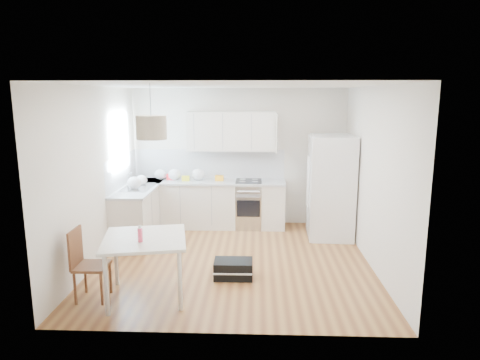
# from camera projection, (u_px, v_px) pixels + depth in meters

# --- Properties ---
(floor) EXTENTS (4.20, 4.20, 0.00)m
(floor) POSITION_uv_depth(u_px,v_px,m) (234.00, 261.00, 6.73)
(floor) COLOR brown
(floor) RESTS_ON ground
(ceiling) EXTENTS (4.20, 4.20, 0.00)m
(ceiling) POSITION_uv_depth(u_px,v_px,m) (233.00, 85.00, 6.21)
(ceiling) COLOR white
(ceiling) RESTS_ON wall_back
(wall_back) EXTENTS (4.20, 0.00, 4.20)m
(wall_back) POSITION_uv_depth(u_px,v_px,m) (239.00, 157.00, 8.53)
(wall_back) COLOR silver
(wall_back) RESTS_ON floor
(wall_left) EXTENTS (0.00, 4.20, 4.20)m
(wall_left) POSITION_uv_depth(u_px,v_px,m) (97.00, 176.00, 6.55)
(wall_left) COLOR silver
(wall_left) RESTS_ON floor
(wall_right) EXTENTS (0.00, 4.20, 4.20)m
(wall_right) POSITION_uv_depth(u_px,v_px,m) (374.00, 178.00, 6.39)
(wall_right) COLOR silver
(wall_right) RESTS_ON floor
(window_glassblock) EXTENTS (0.02, 1.00, 1.00)m
(window_glassblock) POSITION_uv_depth(u_px,v_px,m) (120.00, 142.00, 7.60)
(window_glassblock) COLOR #BFE0F9
(window_glassblock) RESTS_ON wall_left
(cabinets_back) EXTENTS (3.00, 0.60, 0.88)m
(cabinets_back) POSITION_uv_depth(u_px,v_px,m) (208.00, 205.00, 8.43)
(cabinets_back) COLOR beige
(cabinets_back) RESTS_ON floor
(cabinets_left) EXTENTS (0.60, 1.80, 0.88)m
(cabinets_left) POSITION_uv_depth(u_px,v_px,m) (140.00, 212.00, 7.89)
(cabinets_left) COLOR beige
(cabinets_left) RESTS_ON floor
(counter_back) EXTENTS (3.02, 0.64, 0.04)m
(counter_back) POSITION_uv_depth(u_px,v_px,m) (208.00, 182.00, 8.34)
(counter_back) COLOR #ABAEB0
(counter_back) RESTS_ON cabinets_back
(counter_left) EXTENTS (0.64, 1.82, 0.04)m
(counter_left) POSITION_uv_depth(u_px,v_px,m) (139.00, 188.00, 7.80)
(counter_left) COLOR #ABAEB0
(counter_left) RESTS_ON cabinets_left
(backsplash_back) EXTENTS (3.00, 0.01, 0.58)m
(backsplash_back) POSITION_uv_depth(u_px,v_px,m) (209.00, 164.00, 8.57)
(backsplash_back) COLOR silver
(backsplash_back) RESTS_ON wall_back
(backsplash_left) EXTENTS (0.01, 1.80, 0.58)m
(backsplash_left) POSITION_uv_depth(u_px,v_px,m) (122.00, 171.00, 7.75)
(backsplash_left) COLOR silver
(backsplash_left) RESTS_ON wall_left
(upper_cabinets) EXTENTS (1.70, 0.32, 0.75)m
(upper_cabinets) POSITION_uv_depth(u_px,v_px,m) (231.00, 131.00, 8.27)
(upper_cabinets) COLOR beige
(upper_cabinets) RESTS_ON wall_back
(range_oven) EXTENTS (0.50, 0.61, 0.88)m
(range_oven) POSITION_uv_depth(u_px,v_px,m) (249.00, 205.00, 8.40)
(range_oven) COLOR #B6B8BA
(range_oven) RESTS_ON floor
(sink) EXTENTS (0.50, 0.80, 0.16)m
(sink) POSITION_uv_depth(u_px,v_px,m) (138.00, 188.00, 7.75)
(sink) COLOR #B6B8BA
(sink) RESTS_ON counter_left
(refrigerator) EXTENTS (0.92, 0.97, 1.86)m
(refrigerator) POSITION_uv_depth(u_px,v_px,m) (332.00, 187.00, 7.77)
(refrigerator) COLOR white
(refrigerator) RESTS_ON floor
(dining_table) EXTENTS (1.19, 1.19, 0.80)m
(dining_table) POSITION_uv_depth(u_px,v_px,m) (145.00, 244.00, 5.40)
(dining_table) COLOR beige
(dining_table) RESTS_ON floor
(dining_chair) EXTENTS (0.39, 0.39, 0.93)m
(dining_chair) POSITION_uv_depth(u_px,v_px,m) (92.00, 264.00, 5.39)
(dining_chair) COLOR #4D2E17
(dining_chair) RESTS_ON floor
(drink_bottle) EXTENTS (0.07, 0.07, 0.21)m
(drink_bottle) POSITION_uv_depth(u_px,v_px,m) (140.00, 234.00, 5.20)
(drink_bottle) COLOR #F34365
(drink_bottle) RESTS_ON dining_table
(gym_bag) EXTENTS (0.55, 0.36, 0.25)m
(gym_bag) POSITION_uv_depth(u_px,v_px,m) (233.00, 269.00, 6.10)
(gym_bag) COLOR black
(gym_bag) RESTS_ON floor
(pendant_lamp) EXTENTS (0.39, 0.39, 0.28)m
(pendant_lamp) POSITION_uv_depth(u_px,v_px,m) (151.00, 127.00, 5.12)
(pendant_lamp) COLOR beige
(pendant_lamp) RESTS_ON ceiling
(grocery_bag_a) EXTENTS (0.23, 0.19, 0.20)m
(grocery_bag_a) POSITION_uv_depth(u_px,v_px,m) (160.00, 175.00, 8.44)
(grocery_bag_a) COLOR white
(grocery_bag_a) RESTS_ON counter_back
(grocery_bag_b) EXTENTS (0.25, 0.21, 0.22)m
(grocery_bag_b) POSITION_uv_depth(u_px,v_px,m) (175.00, 175.00, 8.39)
(grocery_bag_b) COLOR white
(grocery_bag_b) RESTS_ON counter_back
(grocery_bag_c) EXTENTS (0.25, 0.22, 0.23)m
(grocery_bag_c) POSITION_uv_depth(u_px,v_px,m) (198.00, 174.00, 8.39)
(grocery_bag_c) COLOR white
(grocery_bag_c) RESTS_ON counter_back
(grocery_bag_d) EXTENTS (0.20, 0.17, 0.18)m
(grocery_bag_d) POSITION_uv_depth(u_px,v_px,m) (142.00, 180.00, 7.97)
(grocery_bag_d) COLOR white
(grocery_bag_d) RESTS_ON counter_back
(grocery_bag_e) EXTENTS (0.25, 0.21, 0.22)m
(grocery_bag_e) POSITION_uv_depth(u_px,v_px,m) (134.00, 183.00, 7.59)
(grocery_bag_e) COLOR white
(grocery_bag_e) RESTS_ON counter_left
(snack_orange) EXTENTS (0.17, 0.12, 0.11)m
(snack_orange) POSITION_uv_depth(u_px,v_px,m) (219.00, 178.00, 8.34)
(snack_orange) COLOR orange
(snack_orange) RESTS_ON counter_back
(snack_yellow) EXTENTS (0.15, 0.10, 0.10)m
(snack_yellow) POSITION_uv_depth(u_px,v_px,m) (186.00, 178.00, 8.33)
(snack_yellow) COLOR yellow
(snack_yellow) RESTS_ON counter_back
(snack_red) EXTENTS (0.18, 0.11, 0.12)m
(snack_red) POSITION_uv_depth(u_px,v_px,m) (171.00, 177.00, 8.43)
(snack_red) COLOR red
(snack_red) RESTS_ON counter_back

